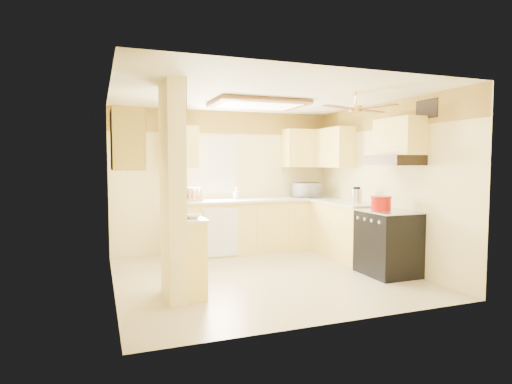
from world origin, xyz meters
name	(u,v)px	position (x,y,z in m)	size (l,w,h in m)	color
floor	(264,276)	(0.00, 0.00, 0.00)	(4.00, 4.00, 0.00)	tan
ceiling	(264,96)	(0.00, 0.00, 2.50)	(4.00, 4.00, 0.00)	white
wall_back	(225,181)	(0.00, 1.90, 1.25)	(4.00, 4.00, 0.00)	#EFDB92
wall_front	(336,198)	(0.00, -1.90, 1.25)	(4.00, 4.00, 0.00)	#EFDB92
wall_left	(112,190)	(-2.00, 0.00, 1.25)	(3.80, 3.80, 0.00)	#EFDB92
wall_right	(384,184)	(2.00, 0.00, 1.25)	(3.80, 3.80, 0.00)	#EFDB92
wallpaper_border	(225,122)	(0.00, 1.88, 2.30)	(4.00, 0.02, 0.40)	gold
partition_column	(173,192)	(-1.35, -0.55, 1.25)	(0.20, 0.70, 2.50)	#EFDB92
partition_ledge	(192,259)	(-1.13, -0.55, 0.45)	(0.25, 0.55, 0.90)	#F2D66E
ledge_top	(192,219)	(-1.13, -0.55, 0.92)	(0.28, 0.58, 0.04)	white
lower_cabinets_back	(257,226)	(0.50, 1.60, 0.45)	(3.00, 0.60, 0.90)	#F2D66E
lower_cabinets_right	(345,231)	(1.70, 0.60, 0.45)	(0.60, 1.40, 0.90)	#F2D66E
countertop_back	(257,200)	(0.50, 1.59, 0.92)	(3.04, 0.64, 0.04)	white
countertop_right	(345,203)	(1.69, 0.60, 0.92)	(0.64, 1.44, 0.04)	white
dishwasher_panel	(221,232)	(-0.25, 1.29, 0.43)	(0.58, 0.02, 0.80)	white
window	(212,165)	(-0.25, 1.89, 1.55)	(0.92, 0.02, 1.02)	white
upper_cab_back_left	(180,147)	(-0.85, 1.72, 1.85)	(0.60, 0.35, 0.70)	#F2D66E
upper_cab_back_right	(307,148)	(1.55, 1.72, 1.85)	(0.90, 0.35, 0.70)	#F2D66E
upper_cab_right	(333,148)	(1.82, 1.25, 1.85)	(0.35, 1.00, 0.70)	#F2D66E
upper_cab_left_wall	(127,140)	(-1.82, -0.25, 1.85)	(0.35, 0.75, 0.70)	#F2D66E
upper_cab_over_stove	(399,137)	(1.82, -0.55, 1.95)	(0.35, 0.76, 0.52)	#F2D66E
stove	(388,242)	(1.67, -0.55, 0.46)	(0.68, 0.77, 0.92)	black
range_hood	(394,160)	(1.74, -0.55, 1.62)	(0.50, 0.76, 0.14)	black
poster_menu	(182,140)	(-1.24, -0.55, 1.85)	(0.02, 0.42, 0.57)	black
poster_nashville	(182,196)	(-1.24, -0.55, 1.20)	(0.02, 0.42, 0.57)	black
ceiling_light_panel	(258,104)	(0.10, 0.50, 2.46)	(1.35, 0.95, 0.06)	brown
ceiling_fan	(355,109)	(1.00, -0.70, 2.29)	(1.15, 1.15, 0.26)	gold
vent_grate	(427,109)	(1.98, -0.90, 2.30)	(0.02, 0.40, 0.25)	black
microwave	(306,190)	(1.49, 1.61, 1.08)	(0.49, 0.33, 0.27)	white
bowl	(192,216)	(-1.14, -0.61, 0.96)	(0.20, 0.20, 0.05)	white
dutch_oven	(381,203)	(1.62, -0.44, 1.02)	(0.30, 0.30, 0.20)	#A70E07
kettle	(357,196)	(1.71, 0.31, 1.06)	(0.17, 0.17, 0.26)	silver
dish_rack	(190,196)	(-0.71, 1.60, 1.02)	(0.41, 0.32, 0.23)	#DAAE7E
utensil_crock	(236,195)	(0.15, 1.72, 1.01)	(0.11, 0.11, 0.21)	white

